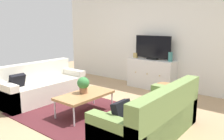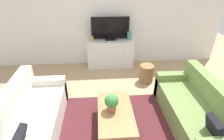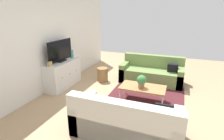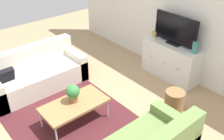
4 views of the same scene
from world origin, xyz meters
name	(u,v)px [view 1 (image 1 of 4)]	position (x,y,z in m)	size (l,w,h in m)	color
ground_plane	(90,112)	(0.00, 0.00, 0.00)	(10.00, 10.00, 0.00)	tan
wall_back	(155,37)	(0.00, 2.55, 1.35)	(6.40, 0.12, 2.70)	silver
area_rug	(84,114)	(0.00, -0.15, 0.01)	(2.50, 1.90, 0.01)	#4C1E23
couch_left_side	(40,87)	(-1.43, -0.10, 0.28)	(0.81, 1.89, 0.81)	beige
couch_right_side	(153,120)	(1.43, -0.10, 0.28)	(0.81, 1.89, 0.81)	olive
coffee_table	(85,96)	(-0.01, -0.11, 0.37)	(0.58, 1.08, 0.40)	#A37547
potted_plant	(83,84)	(-0.07, -0.08, 0.57)	(0.23, 0.23, 0.31)	#936042
tv_console	(151,74)	(0.08, 2.27, 0.38)	(1.25, 0.47, 0.77)	silver
flat_screen_tv	(153,48)	(0.08, 2.29, 1.08)	(0.99, 0.16, 0.62)	black
glass_vase	(170,57)	(0.58, 2.27, 0.89)	(0.11, 0.11, 0.23)	teal
mantel_clock	(136,55)	(-0.43, 2.27, 0.83)	(0.11, 0.07, 0.13)	tan
wicker_basket	(164,94)	(0.90, 1.37, 0.22)	(0.34, 0.34, 0.43)	olive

